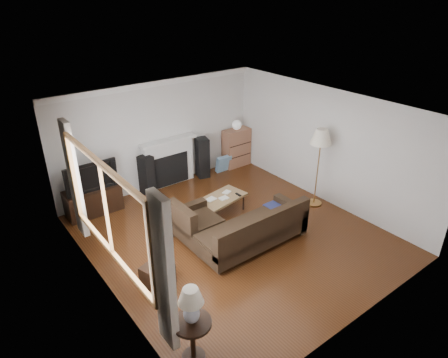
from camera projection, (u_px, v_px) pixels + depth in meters
room at (234, 177)px, 7.16m from camera, size 5.10×5.60×2.54m
window at (106, 210)px, 5.55m from camera, size 0.12×2.74×1.54m
curtain_near at (164, 275)px, 4.57m from camera, size 0.10×0.35×2.10m
curtain_far at (74, 180)px, 6.73m from camera, size 0.10×0.35×2.10m
fireplace at (169, 162)px, 9.42m from camera, size 1.40×0.26×1.15m
tv_stand at (93, 200)px, 8.37m from camera, size 1.12×0.50×0.56m
television at (89, 175)px, 8.11m from camera, size 1.07×0.14×0.62m
speaker_left at (147, 175)px, 9.05m from camera, size 0.32×0.36×0.92m
speaker_right at (202, 158)px, 9.84m from camera, size 0.36×0.40×1.01m
bookshelf at (236, 148)px, 10.44m from camera, size 0.73×0.35×1.00m
globe_lamp at (237, 125)px, 10.16m from camera, size 0.24×0.24×0.24m
sectional_sofa at (252, 228)px, 7.28m from camera, size 2.31×1.69×0.75m
coffee_table at (222, 205)px, 8.34m from camera, size 1.12×0.73×0.41m
footstool at (158, 275)px, 6.40m from camera, size 0.53×0.53×0.36m
floor_lamp at (318, 168)px, 8.43m from camera, size 0.58×0.58×1.73m
side_table at (193, 340)px, 5.08m from camera, size 0.50×0.50×0.63m
table_lamp at (191, 306)px, 4.83m from camera, size 0.32×0.32×0.52m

